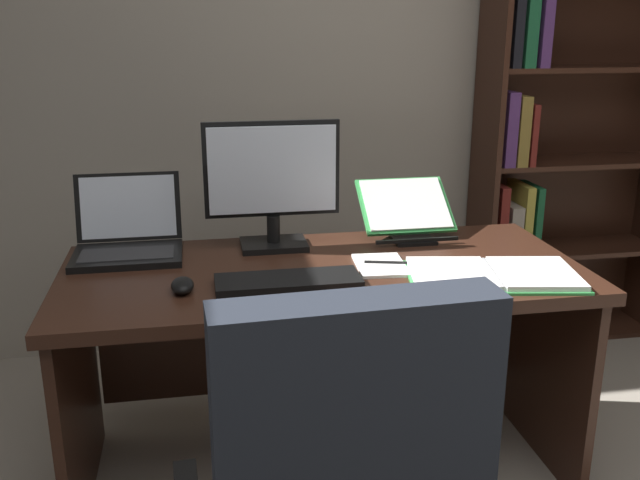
% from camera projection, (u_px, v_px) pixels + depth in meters
% --- Properties ---
extents(wall_back, '(5.39, 0.12, 2.73)m').
position_uv_depth(wall_back, '(330.00, 42.00, 3.07)').
color(wall_back, '#A89E8E').
rests_on(wall_back, ground).
extents(desk, '(1.61, 0.72, 0.72)m').
position_uv_depth(desk, '(319.00, 317.00, 2.31)').
color(desk, '#381E14').
rests_on(desk, ground).
extents(bookshelf, '(0.90, 0.29, 2.10)m').
position_uv_depth(bookshelf, '(556.00, 119.00, 3.13)').
color(bookshelf, '#381E14').
rests_on(bookshelf, ground).
extents(monitor, '(0.45, 0.16, 0.43)m').
position_uv_depth(monitor, '(272.00, 186.00, 2.32)').
color(monitor, black).
rests_on(monitor, desk).
extents(laptop, '(0.34, 0.31, 0.25)m').
position_uv_depth(laptop, '(128.00, 239.00, 2.29)').
color(laptop, black).
rests_on(laptop, desk).
extents(keyboard, '(0.42, 0.15, 0.02)m').
position_uv_depth(keyboard, '(288.00, 281.00, 2.03)').
color(keyboard, black).
rests_on(keyboard, desk).
extents(computer_mouse, '(0.06, 0.10, 0.04)m').
position_uv_depth(computer_mouse, '(182.00, 285.00, 1.98)').
color(computer_mouse, black).
rests_on(computer_mouse, desk).
extents(reading_stand_with_book, '(0.32, 0.28, 0.18)m').
position_uv_depth(reading_stand_with_book, '(406.00, 210.00, 2.50)').
color(reading_stand_with_book, black).
rests_on(reading_stand_with_book, desk).
extents(open_binder, '(0.54, 0.36, 0.02)m').
position_uv_depth(open_binder, '(493.00, 275.00, 2.09)').
color(open_binder, green).
rests_on(open_binder, desk).
extents(notepad, '(0.16, 0.22, 0.01)m').
position_uv_depth(notepad, '(381.00, 265.00, 2.19)').
color(notepad, white).
rests_on(notepad, desk).
extents(pen, '(0.14, 0.04, 0.01)m').
position_uv_depth(pen, '(387.00, 262.00, 2.19)').
color(pen, black).
rests_on(pen, notepad).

